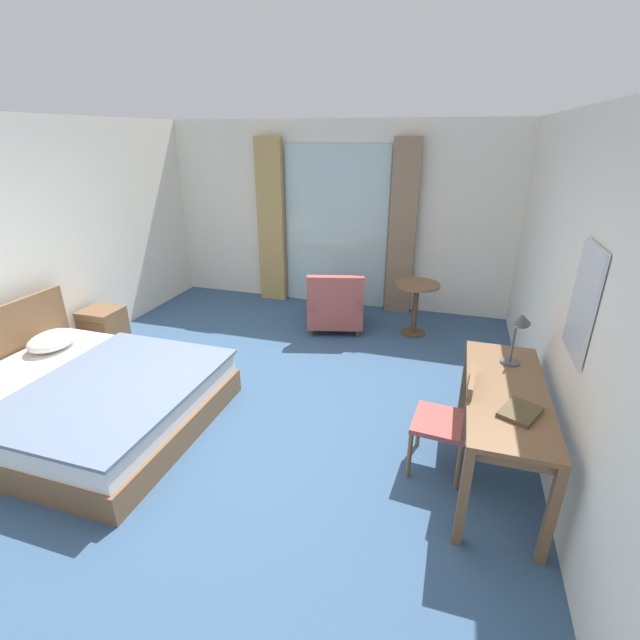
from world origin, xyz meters
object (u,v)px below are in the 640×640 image
Objects in this scene: writing_desk at (505,400)px; desk_chair at (451,417)px; desk_lamp at (520,328)px; round_cafe_table at (416,297)px; nightstand at (104,329)px; armchair_by_window at (335,306)px; bed at (80,398)px; closed_book at (520,412)px.

desk_chair is at bearing -174.83° from writing_desk.
round_cafe_table is (-0.96, 2.03, -0.55)m from desk_lamp.
writing_desk is 0.64m from desk_lamp.
desk_chair is at bearing -129.45° from desk_lamp.
nightstand is 3.94m from round_cafe_table.
writing_desk is 3.08m from armchair_by_window.
round_cafe_table is at bearing 108.93° from writing_desk.
bed reaches higher than round_cafe_table.
armchair_by_window is at bearing -171.24° from round_cafe_table.
bed is 1.46× the size of writing_desk.
closed_book is at bearing -72.06° from round_cafe_table.
writing_desk is 3.61× the size of desk_lamp.
desk_lamp is 0.47× the size of armchair_by_window.
closed_book is at bearing -92.62° from desk_lamp.
bed is 3.27m from desk_chair.
bed is at bearing -56.43° from nightstand.
bed reaches higher than nightstand.
nightstand is 4.25m from desk_chair.
round_cafe_table is at bearing 135.18° from closed_book.
writing_desk is at bearing -51.15° from armchair_by_window.
closed_book is (0.41, -0.27, 0.31)m from desk_chair.
closed_book is (-0.04, -0.82, -0.26)m from desk_lamp.
desk_lamp is at bearing 50.55° from desk_chair.
armchair_by_window is (-1.97, 2.69, -0.47)m from closed_book.
armchair_by_window is (1.69, 2.72, 0.08)m from bed.
nightstand is at bearing 174.21° from desk_lamp.
armchair_by_window is (-1.56, 2.41, -0.16)m from desk_chair.
desk_lamp reaches higher than round_cafe_table.
bed is 7.99× the size of closed_book.
bed reaches higher than writing_desk.
desk_lamp is at bearing -43.03° from armchair_by_window.
writing_desk is 0.33m from closed_book.
closed_book is at bearing -53.79° from armchair_by_window.
nightstand is 0.74× the size of round_cafe_table.
closed_book is (0.05, -0.31, 0.11)m from writing_desk.
closed_book reaches higher than nightstand.
desk_chair is 0.90m from desk_lamp.
desk_chair is 2.88m from armchair_by_window.
closed_book is at bearing 0.59° from bed.
armchair_by_window reaches higher than closed_book.
desk_lamp is 0.86m from closed_book.
closed_book reaches higher than writing_desk.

